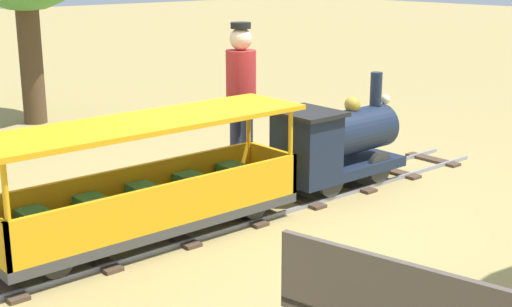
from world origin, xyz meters
The scene contains 5 objects.
ground_plane centered at (0.00, 0.00, 0.00)m, with size 60.00×60.00×0.00m, color #A38C51.
track centered at (0.00, -0.34, 0.02)m, with size 0.66×6.40×0.04m.
locomotive centered at (0.00, 0.89, 0.49)m, with size 0.62×1.45×1.07m.
passenger_car centered at (0.00, -1.24, 0.42)m, with size 0.72×2.70×0.97m.
conductor_person centered at (-0.79, 0.35, 0.96)m, with size 0.30×0.30×1.62m.
Camera 1 is at (4.60, -4.08, 2.18)m, focal length 49.91 mm.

